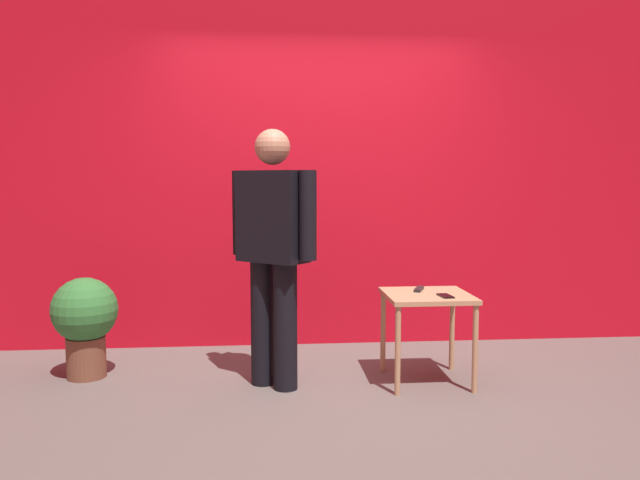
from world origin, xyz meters
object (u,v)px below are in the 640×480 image
object	(u,v)px
side_table	(427,306)
potted_plant	(85,319)
standing_person	(273,244)
tv_remote	(419,289)
cell_phone	(445,296)

from	to	relation	value
side_table	potted_plant	distance (m)	2.31
side_table	standing_person	bearing A→B (deg)	-179.60
standing_person	side_table	distance (m)	1.10
side_table	tv_remote	bearing A→B (deg)	104.10
cell_phone	potted_plant	xyz separation A→B (m)	(-2.38, 0.41, -0.19)
potted_plant	side_table	bearing A→B (deg)	-7.16
tv_remote	side_table	bearing A→B (deg)	-52.51
cell_phone	potted_plant	distance (m)	2.42
side_table	tv_remote	xyz separation A→B (m)	(-0.03, 0.11, 0.10)
standing_person	potted_plant	distance (m)	1.41
side_table	potted_plant	xyz separation A→B (m)	(-2.29, 0.29, -0.10)
potted_plant	tv_remote	bearing A→B (deg)	-4.39
standing_person	side_table	size ratio (longest dim) A/B	2.79
cell_phone	tv_remote	xyz separation A→B (m)	(-0.11, 0.24, 0.01)
tv_remote	potted_plant	size ratio (longest dim) A/B	0.25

